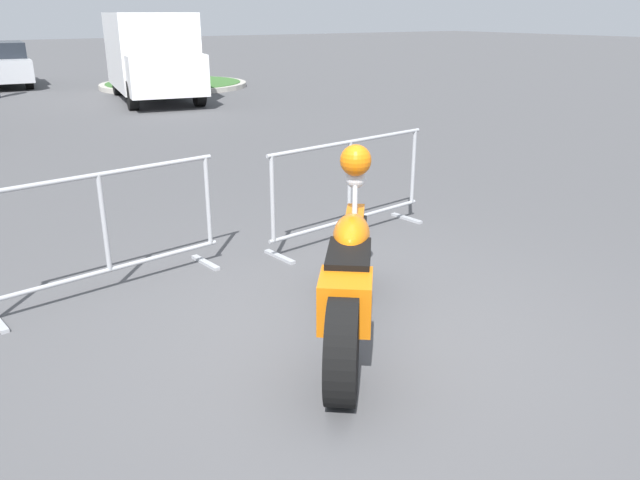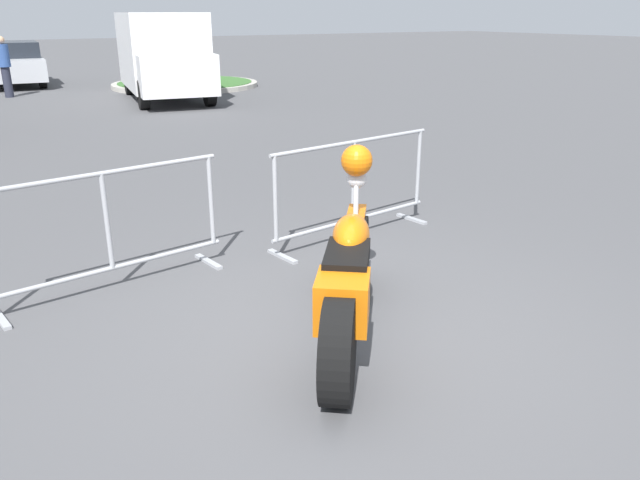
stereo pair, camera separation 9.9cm
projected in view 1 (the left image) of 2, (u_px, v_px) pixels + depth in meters
name	position (u px, v px, depth m)	size (l,w,h in m)	color
ground_plane	(346.00, 334.00, 4.76)	(120.00, 120.00, 0.00)	#4C4C4F
motorcycle	(350.00, 274.00, 4.57)	(1.60, 1.94, 1.32)	black
crowd_barrier_near	(105.00, 232.00, 5.31)	(2.12, 0.70, 1.07)	#9EA0A5
crowd_barrier_far	(349.00, 188.00, 6.62)	(2.12, 0.70, 1.07)	#9EA0A5
delivery_van	(151.00, 54.00, 17.16)	(2.77, 5.26, 2.31)	white
parked_car_silver	(0.00, 64.00, 20.46)	(2.02, 4.28, 1.41)	#B7BABF
planter_island	(174.00, 77.00, 20.41)	(4.72, 4.72, 1.08)	#ADA89E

